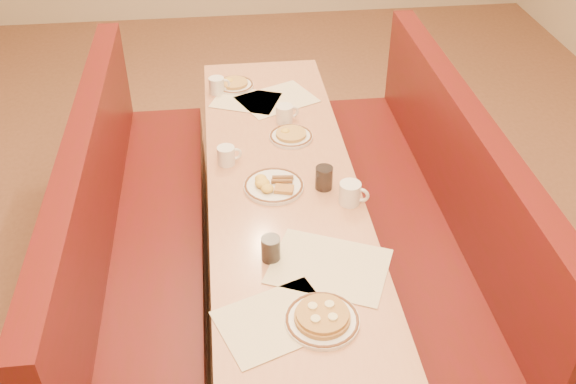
{
  "coord_description": "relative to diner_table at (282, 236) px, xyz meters",
  "views": [
    {
      "loc": [
        -0.26,
        -2.47,
        2.51
      ],
      "look_at": [
        0.0,
        -0.26,
        0.85
      ],
      "focal_mm": 40.0,
      "sensor_mm": 36.0,
      "label": 1
    }
  ],
  "objects": [
    {
      "name": "ground",
      "position": [
        0.0,
        0.0,
        -0.37
      ],
      "size": [
        8.0,
        8.0,
        0.0
      ],
      "primitive_type": "plane",
      "color": "#9E6647",
      "rests_on": "ground"
    },
    {
      "name": "diner_table",
      "position": [
        0.0,
        0.0,
        0.0
      ],
      "size": [
        0.7,
        2.5,
        0.75
      ],
      "color": "black",
      "rests_on": "ground"
    },
    {
      "name": "booth_left",
      "position": [
        -0.73,
        0.0,
        -0.01
      ],
      "size": [
        0.55,
        2.5,
        1.05
      ],
      "color": "#4C3326",
      "rests_on": "ground"
    },
    {
      "name": "booth_right",
      "position": [
        0.73,
        0.0,
        -0.01
      ],
      "size": [
        0.55,
        2.5,
        1.05
      ],
      "color": "#4C3326",
      "rests_on": "ground"
    },
    {
      "name": "placemat_near_left",
      "position": [
        -0.12,
        -0.9,
        0.38
      ],
      "size": [
        0.48,
        0.42,
        0.0
      ],
      "primitive_type": "cube",
      "rotation": [
        0.0,
        0.0,
        0.36
      ],
      "color": "#FFEFC7",
      "rests_on": "diner_table"
    },
    {
      "name": "placemat_near_right",
      "position": [
        0.12,
        -0.64,
        0.38
      ],
      "size": [
        0.55,
        0.5,
        0.0
      ],
      "primitive_type": "cube",
      "rotation": [
        0.0,
        0.0,
        -0.42
      ],
      "color": "#FFEFC7",
      "rests_on": "diner_table"
    },
    {
      "name": "placemat_far_left",
      "position": [
        -0.12,
        0.76,
        0.38
      ],
      "size": [
        0.43,
        0.38,
        0.0
      ],
      "primitive_type": "cube",
      "rotation": [
        0.0,
        0.0,
        -0.39
      ],
      "color": "#FFEFC7",
      "rests_on": "diner_table"
    },
    {
      "name": "placemat_far_right",
      "position": [
        0.05,
        0.75,
        0.38
      ],
      "size": [
        0.5,
        0.45,
        0.0
      ],
      "primitive_type": "cube",
      "rotation": [
        0.0,
        0.0,
        0.43
      ],
      "color": "#FFEFC7",
      "rests_on": "diner_table"
    },
    {
      "name": "pancake_plate",
      "position": [
        0.05,
        -0.93,
        0.4
      ],
      "size": [
        0.27,
        0.27,
        0.06
      ],
      "rotation": [
        0.0,
        0.0,
        0.37
      ],
      "color": "white",
      "rests_on": "diner_table"
    },
    {
      "name": "eggs_plate",
      "position": [
        -0.05,
        -0.09,
        0.39
      ],
      "size": [
        0.28,
        0.28,
        0.06
      ],
      "rotation": [
        0.0,
        0.0,
        -0.27
      ],
      "color": "white",
      "rests_on": "diner_table"
    },
    {
      "name": "extra_plate_mid",
      "position": [
        0.08,
        0.33,
        0.39
      ],
      "size": [
        0.22,
        0.22,
        0.05
      ],
      "rotation": [
        0.0,
        0.0,
        0.29
      ],
      "color": "white",
      "rests_on": "diner_table"
    },
    {
      "name": "extra_plate_far",
      "position": [
        -0.18,
        0.94,
        0.39
      ],
      "size": [
        0.22,
        0.22,
        0.05
      ],
      "rotation": [
        0.0,
        0.0,
        -0.3
      ],
      "color": "white",
      "rests_on": "diner_table"
    },
    {
      "name": "coffee_mug_a",
      "position": [
        0.28,
        -0.24,
        0.43
      ],
      "size": [
        0.13,
        0.1,
        0.1
      ],
      "rotation": [
        0.0,
        0.0,
        -0.4
      ],
      "color": "white",
      "rests_on": "diner_table"
    },
    {
      "name": "coffee_mug_b",
      "position": [
        -0.25,
        0.14,
        0.42
      ],
      "size": [
        0.12,
        0.09,
        0.09
      ],
      "rotation": [
        0.0,
        0.0,
        0.17
      ],
      "color": "white",
      "rests_on": "diner_table"
    },
    {
      "name": "coffee_mug_c",
      "position": [
        0.07,
        0.5,
        0.43
      ],
      "size": [
        0.13,
        0.09,
        0.1
      ],
      "rotation": [
        0.0,
        0.0,
        0.31
      ],
      "color": "white",
      "rests_on": "diner_table"
    },
    {
      "name": "coffee_mug_d",
      "position": [
        -0.28,
        0.88,
        0.42
      ],
      "size": [
        0.12,
        0.09,
        0.09
      ],
      "rotation": [
        0.0,
        0.0,
        0.17
      ],
      "color": "white",
      "rests_on": "diner_table"
    },
    {
      "name": "soda_tumbler_near",
      "position": [
        -0.11,
        -0.57,
        0.43
      ],
      "size": [
        0.08,
        0.08,
        0.11
      ],
      "color": "black",
      "rests_on": "diner_table"
    },
    {
      "name": "soda_tumbler_mid",
      "position": [
        0.18,
        -0.11,
        0.43
      ],
      "size": [
        0.08,
        0.08,
        0.11
      ],
      "color": "black",
      "rests_on": "diner_table"
    }
  ]
}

